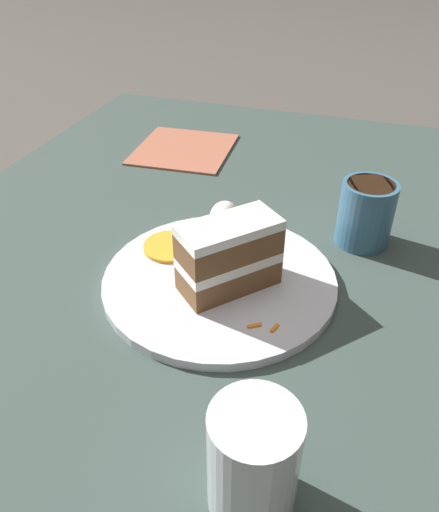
# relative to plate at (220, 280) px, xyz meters

# --- Properties ---
(ground_plane) EXTENTS (6.00, 6.00, 0.00)m
(ground_plane) POSITION_rel_plate_xyz_m (0.04, -0.01, -0.04)
(ground_plane) COLOR #4C4742
(ground_plane) RESTS_ON ground
(dining_table) EXTENTS (1.24, 0.98, 0.03)m
(dining_table) POSITION_rel_plate_xyz_m (0.04, -0.01, -0.02)
(dining_table) COLOR #384742
(dining_table) RESTS_ON ground
(plate) EXTENTS (0.30, 0.30, 0.01)m
(plate) POSITION_rel_plate_xyz_m (0.00, 0.00, 0.00)
(plate) COLOR silver
(plate) RESTS_ON dining_table
(cake_slice) EXTENTS (0.13, 0.12, 0.09)m
(cake_slice) POSITION_rel_plate_xyz_m (-0.01, -0.02, 0.05)
(cake_slice) COLOR brown
(cake_slice) RESTS_ON plate
(cream_dollop) EXTENTS (0.05, 0.04, 0.05)m
(cream_dollop) POSITION_rel_plate_xyz_m (0.10, 0.03, 0.03)
(cream_dollop) COLOR white
(cream_dollop) RESTS_ON plate
(orange_garnish) EXTENTS (0.07, 0.07, 0.01)m
(orange_garnish) POSITION_rel_plate_xyz_m (0.04, 0.08, 0.01)
(orange_garnish) COLOR orange
(orange_garnish) RESTS_ON plate
(carrot_shreds_scatter) EXTENTS (0.18, 0.17, 0.00)m
(carrot_shreds_scatter) POSITION_rel_plate_xyz_m (0.03, -0.01, 0.01)
(carrot_shreds_scatter) COLOR orange
(carrot_shreds_scatter) RESTS_ON plate
(drinking_glass) EXTENTS (0.07, 0.07, 0.10)m
(drinking_glass) POSITION_rel_plate_xyz_m (-0.26, -0.11, 0.04)
(drinking_glass) COLOR silver
(drinking_glass) RESTS_ON dining_table
(coffee_mug) EXTENTS (0.08, 0.08, 0.09)m
(coffee_mug) POSITION_rel_plate_xyz_m (0.16, -0.16, 0.04)
(coffee_mug) COLOR #386684
(coffee_mug) RESTS_ON dining_table
(menu_card) EXTENTS (0.20, 0.19, 0.00)m
(menu_card) POSITION_rel_plate_xyz_m (0.38, 0.20, -0.00)
(menu_card) COLOR #B2664C
(menu_card) RESTS_ON dining_table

